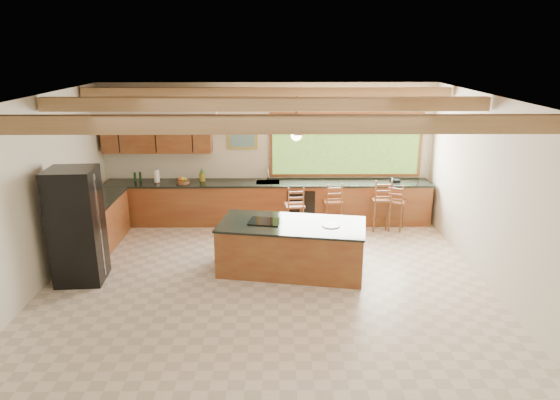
{
  "coord_description": "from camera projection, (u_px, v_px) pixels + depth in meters",
  "views": [
    {
      "loc": [
        0.16,
        -7.47,
        3.76
      ],
      "look_at": [
        0.24,
        0.8,
        1.17
      ],
      "focal_mm": 32.0,
      "sensor_mm": 36.0,
      "label": 1
    }
  ],
  "objects": [
    {
      "name": "ground",
      "position": [
        266.0,
        282.0,
        8.25
      ],
      "size": [
        7.2,
        7.2,
        0.0
      ],
      "primitive_type": "plane",
      "color": "beige",
      "rests_on": "ground"
    },
    {
      "name": "room_shell",
      "position": [
        255.0,
        143.0,
        8.21
      ],
      "size": [
        7.27,
        6.54,
        3.02
      ],
      "color": "beige",
      "rests_on": "ground"
    },
    {
      "name": "counter_run",
      "position": [
        229.0,
        208.0,
        10.51
      ],
      "size": [
        7.12,
        3.1,
        1.22
      ],
      "color": "brown",
      "rests_on": "ground"
    },
    {
      "name": "island",
      "position": [
        292.0,
        247.0,
        8.58
      ],
      "size": [
        2.63,
        1.57,
        0.88
      ],
      "rotation": [
        0.0,
        0.0,
        -0.17
      ],
      "color": "brown",
      "rests_on": "ground"
    },
    {
      "name": "refrigerator",
      "position": [
        77.0,
        226.0,
        8.06
      ],
      "size": [
        0.79,
        0.77,
        1.9
      ],
      "rotation": [
        0.0,
        0.0,
        0.07
      ],
      "color": "black",
      "rests_on": "ground"
    },
    {
      "name": "bar_stool_a",
      "position": [
        295.0,
        207.0,
        10.06
      ],
      "size": [
        0.42,
        0.42,
        1.06
      ],
      "rotation": [
        0.0,
        0.0,
        0.11
      ],
      "color": "brown",
      "rests_on": "ground"
    },
    {
      "name": "bar_stool_b",
      "position": [
        382.0,
        200.0,
        10.36
      ],
      "size": [
        0.41,
        0.41,
        1.12
      ],
      "rotation": [
        0.0,
        0.0,
        0.03
      ],
      "color": "brown",
      "rests_on": "ground"
    },
    {
      "name": "bar_stool_c",
      "position": [
        333.0,
        202.0,
        10.37
      ],
      "size": [
        0.42,
        0.42,
        1.05
      ],
      "rotation": [
        0.0,
        0.0,
        0.12
      ],
      "color": "brown",
      "rests_on": "ground"
    },
    {
      "name": "bar_stool_d",
      "position": [
        397.0,
        203.0,
        10.38
      ],
      "size": [
        0.49,
        0.49,
        1.02
      ],
      "rotation": [
        0.0,
        0.0,
        -0.43
      ],
      "color": "brown",
      "rests_on": "ground"
    }
  ]
}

